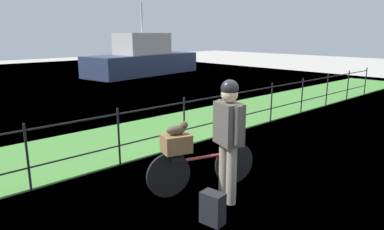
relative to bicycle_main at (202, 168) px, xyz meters
The scene contains 10 objects.
ground_plane 1.34m from the bicycle_main, 29.86° to the right, with size 60.00×60.00×0.00m, color #B2ADA3.
grass_strip 3.10m from the bicycle_main, 68.56° to the left, with size 27.00×2.40×0.03m, color #478438.
harbor_water 10.62m from the bicycle_main, 83.90° to the left, with size 30.00×30.00×0.00m, color slate.
iron_fence 2.03m from the bicycle_main, 55.94° to the left, with size 18.04×0.04×1.02m.
bicycle_main is the anchor object (origin of this frame).
wooden_crate 0.58m from the bicycle_main, 162.39° to the left, with size 0.38×0.30×0.25m, color brown.
terrier_dog 0.73m from the bicycle_main, 162.39° to the left, with size 0.32×0.22×0.18m.
cyclist_person 0.82m from the bicycle_main, 86.90° to the right, with size 0.37×0.52×1.68m.
backpack_on_paving 0.95m from the bicycle_main, 125.82° to the right, with size 0.28×0.18×0.40m, color black.
moored_boat_mid 15.19m from the bicycle_main, 58.43° to the left, with size 7.16×3.48×3.88m.
Camera 1 is at (-4.43, -2.74, 2.26)m, focal length 32.35 mm.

